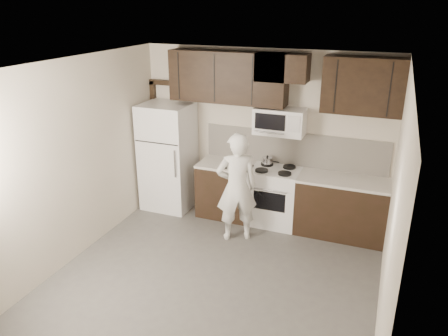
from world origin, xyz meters
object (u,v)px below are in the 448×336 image
Objects in this scene: refrigerator at (168,157)px; person at (237,187)px; microwave at (280,121)px; stove at (274,196)px.

refrigerator reaches higher than person.
refrigerator is (-1.85, -0.17, -0.75)m from microwave.
refrigerator is at bearing -174.85° from microwave.
refrigerator is at bearing -178.49° from stove.
person is at bearing -23.59° from refrigerator.
person is at bearing -119.83° from stove.
stove is 0.87m from person.
refrigerator is (-1.85, -0.05, 0.44)m from stove.
microwave is 2.00m from refrigerator.
stove is 0.52× the size of refrigerator.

